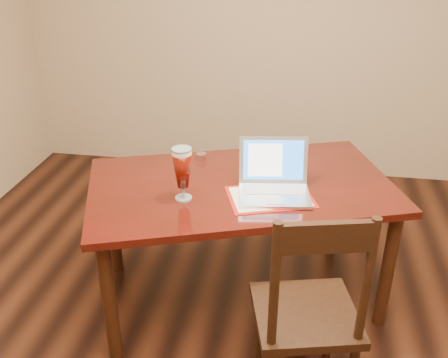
# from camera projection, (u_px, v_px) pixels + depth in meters

# --- Properties ---
(room_shell) EXTENTS (4.51, 5.01, 2.71)m
(room_shell) POSITION_uv_depth(u_px,v_px,m) (262.00, 11.00, 1.61)
(room_shell) COLOR tan
(room_shell) RESTS_ON ground
(dining_table) EXTENTS (1.83, 1.40, 1.04)m
(dining_table) POSITION_uv_depth(u_px,v_px,m) (240.00, 197.00, 2.73)
(dining_table) COLOR #470D09
(dining_table) RESTS_ON ground
(dining_chair) EXTENTS (0.54, 0.52, 1.06)m
(dining_chair) POSITION_uv_depth(u_px,v_px,m) (308.00, 314.00, 2.17)
(dining_chair) COLOR black
(dining_chair) RESTS_ON ground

